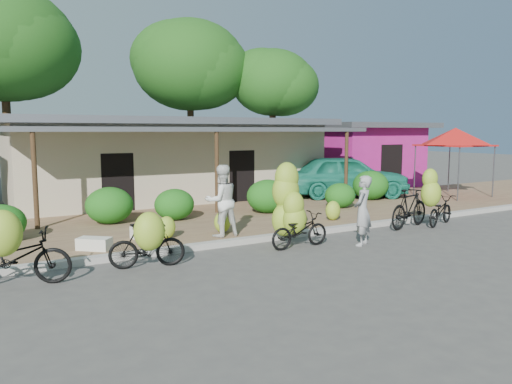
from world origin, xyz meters
TOP-DOWN VIEW (x-y plane):
  - ground at (0.00, 0.00)m, footprint 100.00×100.00m
  - sidewalk at (0.00, 5.00)m, footprint 60.00×6.00m
  - curb at (0.00, 2.00)m, footprint 60.00×0.25m
  - shop_main at (0.00, 10.93)m, footprint 13.00×8.50m
  - shop_pink at (10.50, 10.99)m, footprint 6.00×6.00m
  - tree_center_right at (3.31, 16.61)m, footprint 6.10×6.05m
  - tree_near_right at (7.31, 14.61)m, footprint 4.66×4.50m
  - hedge_0 at (-6.58, 4.77)m, footprint 1.19×1.07m
  - hedge_1 at (-3.64, 5.88)m, footprint 1.39×1.25m
  - hedge_2 at (-1.76, 5.48)m, footprint 1.24×1.11m
  - hedge_3 at (1.43, 5.20)m, footprint 1.43×1.29m
  - hedge_4 at (4.24, 4.81)m, footprint 1.13×1.02m
  - hedge_5 at (6.65, 5.84)m, footprint 1.49×1.34m
  - red_canopy at (10.46, 4.94)m, footprint 3.50×3.50m
  - bike_far_left at (-6.61, 1.03)m, footprint 2.13×1.54m
  - bike_left at (-4.12, 0.90)m, footprint 1.64×1.29m
  - bike_center at (-0.31, 1.24)m, footprint 1.67×1.17m
  - bike_right at (4.01, 1.23)m, footprint 2.03×1.39m
  - bike_far_right at (5.11, 1.18)m, footprint 1.79×1.14m
  - loose_banana_a at (-2.91, 3.07)m, footprint 0.46×0.39m
  - loose_banana_b at (-1.35, 3.01)m, footprint 0.46×0.39m
  - loose_banana_c at (2.42, 2.97)m, footprint 0.48×0.41m
  - sack_near at (-3.27, 3.44)m, footprint 0.90×0.53m
  - sack_far at (-4.79, 2.76)m, footprint 0.82×0.78m
  - vendor at (1.22, 0.35)m, footprint 0.77×0.70m
  - bystander at (-1.58, 2.60)m, footprint 0.91×0.71m
  - teal_van at (6.37, 7.00)m, footprint 5.52×4.00m

SIDE VIEW (x-z plane):
  - ground at x=0.00m, z-range 0.00..0.00m
  - sidewalk at x=0.00m, z-range 0.00..0.12m
  - curb at x=0.00m, z-range 0.00..0.15m
  - sack_far at x=-4.79m, z-range 0.12..0.40m
  - sack_near at x=-3.27m, z-range 0.12..0.42m
  - loose_banana_a at x=-2.91m, z-range 0.12..0.69m
  - loose_banana_b at x=-1.35m, z-range 0.12..0.69m
  - loose_banana_c at x=2.42m, z-range 0.12..0.72m
  - bike_far_right at x=5.11m, z-range 0.00..0.89m
  - hedge_4 at x=4.24m, z-range 0.12..1.00m
  - hedge_0 at x=-6.58m, z-range 0.12..1.05m
  - bike_left at x=-4.12m, z-range -0.05..1.23m
  - hedge_2 at x=-1.76m, z-range 0.12..1.08m
  - bike_far_left at x=-6.61m, z-range -0.14..1.39m
  - hedge_1 at x=-3.64m, z-range 0.12..1.21m
  - hedge_3 at x=1.43m, z-range 0.12..1.24m
  - hedge_5 at x=6.65m, z-range 0.12..1.28m
  - bike_right at x=4.01m, z-range -0.18..1.62m
  - bike_center at x=-0.31m, z-range -0.18..1.89m
  - vendor at x=1.22m, z-range 0.00..1.75m
  - teal_van at x=6.37m, z-range 0.12..1.87m
  - bystander at x=-1.58m, z-range 0.12..1.99m
  - shop_pink at x=10.50m, z-range 0.05..3.30m
  - shop_main at x=0.00m, z-range 0.05..3.40m
  - red_canopy at x=10.46m, z-range 1.18..4.04m
  - tree_near_right at x=7.31m, z-range 1.91..9.20m
  - tree_center_right at x=3.31m, z-range 2.07..10.83m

